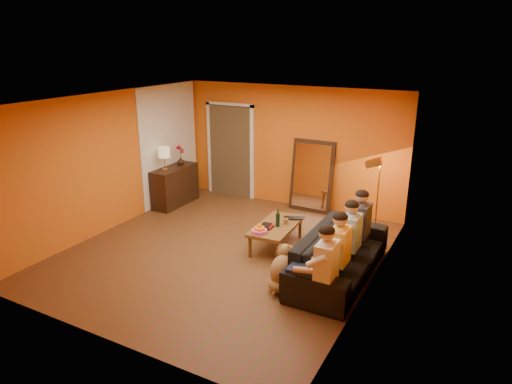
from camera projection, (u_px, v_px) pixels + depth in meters
The scene contains 27 objects.
room_shell at pixel (234, 174), 7.80m from camera, with size 5.00×5.50×2.60m.
white_accent at pixel (170, 144), 10.06m from camera, with size 0.02×1.90×2.58m, color white.
doorway_recess at pixel (233, 150), 10.60m from camera, with size 1.06×0.30×2.10m, color #3F2D19.
door_jamb_left at pixel (210, 149), 10.76m from camera, with size 0.08×0.06×2.20m, color white.
door_jamb_right at pixel (252, 154), 10.25m from camera, with size 0.08×0.06×2.20m, color white.
door_header at pixel (230, 104), 10.16m from camera, with size 1.22×0.06×0.08m, color white.
mirror_frame at pixel (312, 176), 9.61m from camera, with size 0.92×0.06×1.52m, color #2F1F0F.
mirror_glass at pixel (311, 176), 9.58m from camera, with size 0.78×0.02×1.36m, color white.
sideboard at pixel (175, 186), 10.06m from camera, with size 0.44×1.18×0.85m, color #2F1F0F.
table_lamp at pixel (164, 159), 9.60m from camera, with size 0.24×0.24×0.51m, color beige, non-canonical shape.
sofa at pixel (340, 254), 7.02m from camera, with size 0.94×2.41×0.70m, color black.
coffee_table at pixel (276, 236), 8.03m from camera, with size 0.62×1.22×0.42m, color brown, non-canonical shape.
floor_lamp at pixel (378, 198), 8.38m from camera, with size 0.30×0.24×1.44m, color gold, non-canonical shape.
dog at pixel (283, 268), 6.62m from camera, with size 0.37×0.58×0.68m, color #8F6441, non-canonical shape.
person_far_left at pixel (326, 268), 6.04m from camera, with size 0.70×0.44×1.22m, color silver, non-canonical shape.
person_mid_left at pixel (339, 252), 6.50m from camera, with size 0.70×0.44×1.22m, color #F5C251, non-canonical shape.
person_mid_right at pixel (351, 238), 6.96m from camera, with size 0.70×0.44×1.22m, color #94BDE5, non-canonical shape.
person_far_right at pixel (361, 226), 7.42m from camera, with size 0.70×0.44×1.22m, color #333237, non-canonical shape.
fruit_bowl at pixel (259, 228), 7.60m from camera, with size 0.26×0.26×0.16m, color #EF54B0, non-canonical shape.
wine_bottle at pixel (278, 218), 7.85m from camera, with size 0.07×0.07×0.31m, color black.
tumbler at pixel (285, 221), 7.99m from camera, with size 0.10×0.10×0.09m, color #B27F3F.
laptop at pixel (294, 219), 8.17m from camera, with size 0.37×0.24×0.03m, color black.
book_lower at pixel (262, 226), 7.87m from camera, with size 0.16×0.22×0.02m, color #2F1F0F.
book_mid at pixel (263, 225), 7.87m from camera, with size 0.18×0.24×0.02m, color maroon.
book_upper at pixel (262, 224), 7.85m from camera, with size 0.16×0.21×0.02m, color black.
vase at pixel (181, 161), 10.11m from camera, with size 0.17×0.17×0.17m, color #2F1F0F.
flowers at pixel (180, 150), 10.03m from camera, with size 0.17×0.17×0.45m, color maroon, non-canonical shape.
Camera 1 is at (3.86, -6.06, 3.49)m, focal length 32.00 mm.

